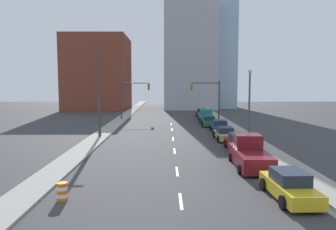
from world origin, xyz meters
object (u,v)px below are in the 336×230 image
traffic_barrel (62,192)px  sedan_brown (202,113)px  sedan_yellow (289,186)px  pickup_truck_maroon (249,154)px  traffic_signal_left (129,94)px  street_lamp (249,98)px  sedan_tan (225,134)px  sedan_green (209,121)px  traffic_signal_right (211,94)px  utility_pole_left_mid (99,92)px  sedan_red (239,142)px  sedan_blue (220,127)px  pickup_truck_teal (206,116)px

traffic_barrel → sedan_brown: 44.53m
sedan_yellow → pickup_truck_maroon: pickup_truck_maroon is taller
traffic_signal_left → street_lamp: bearing=-49.8°
sedan_tan → sedan_green: (-0.25, 11.51, 0.02)m
traffic_signal_right → utility_pole_left_mid: utility_pole_left_mid is taller
traffic_barrel → sedan_tan: size_ratio=0.21×
traffic_signal_left → utility_pole_left_mid: bearing=-94.3°
sedan_red → pickup_truck_maroon: bearing=-95.7°
sedan_green → utility_pole_left_mid: bearing=-139.6°
sedan_green → sedan_brown: 13.29m
traffic_signal_left → sedan_blue: traffic_signal_left is taller
pickup_truck_maroon → sedan_brown: 36.02m
traffic_signal_left → sedan_green: size_ratio=1.41×
traffic_barrel → sedan_blue: bearing=63.3°
traffic_barrel → sedan_blue: sedan_blue is taller
pickup_truck_maroon → sedan_brown: bearing=91.1°
sedan_red → pickup_truck_teal: 23.09m
sedan_tan → traffic_signal_left: bearing=122.6°
sedan_brown → pickup_truck_maroon: bearing=-87.5°
traffic_signal_left → sedan_brown: 14.13m
sedan_yellow → pickup_truck_teal: size_ratio=0.76×
sedan_yellow → sedan_green: size_ratio=1.01×
sedan_tan → sedan_blue: (0.38, 5.71, 0.02)m
traffic_signal_right → sedan_tan: traffic_signal_right is taller
traffic_signal_right → pickup_truck_maroon: bearing=-92.5°
sedan_red → traffic_barrel: bearing=-133.4°
sedan_green → pickup_truck_teal: size_ratio=0.75×
street_lamp → sedan_red: (-2.55, -6.70, -3.74)m
traffic_barrel → pickup_truck_teal: bearing=71.8°
traffic_signal_left → pickup_truck_teal: 13.08m
street_lamp → sedan_brown: (-2.69, 23.48, -3.78)m
street_lamp → sedan_tan: size_ratio=1.65×
pickup_truck_maroon → utility_pole_left_mid: bearing=138.5°
traffic_barrel → sedan_red: (11.94, 12.76, 0.23)m
traffic_signal_left → sedan_tan: 23.13m
sedan_yellow → pickup_truck_maroon: 6.73m
traffic_signal_right → pickup_truck_maroon: traffic_signal_right is taller
utility_pole_left_mid → street_lamp: 16.53m
traffic_signal_right → sedan_brown: bearing=99.5°
sedan_green → pickup_truck_maroon: bearing=-86.5°
street_lamp → sedan_blue: 6.32m
traffic_signal_left → sedan_yellow: traffic_signal_left is taller
traffic_barrel → sedan_green: 31.77m
traffic_signal_right → pickup_truck_teal: (-0.91, -1.55, -3.49)m
sedan_green → pickup_truck_teal: pickup_truck_teal is taller
traffic_signal_right → sedan_brown: traffic_signal_right is taller
traffic_signal_right → traffic_barrel: size_ratio=6.84×
traffic_barrel → sedan_tan: 21.55m
pickup_truck_teal → utility_pole_left_mid: bearing=-127.7°
street_lamp → sedan_green: 11.32m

